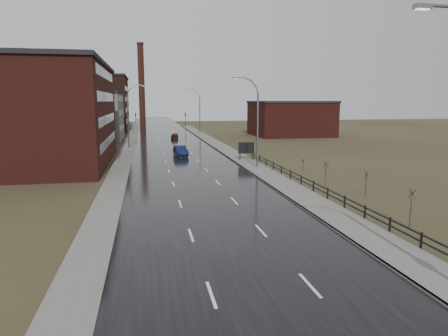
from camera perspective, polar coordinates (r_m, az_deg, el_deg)
name	(u,v)px	position (r m, az deg, el deg)	size (l,w,h in m)	color
road	(174,148)	(72.78, -7.16, 2.82)	(14.00, 300.00, 0.06)	black
sidewalk_right	(258,169)	(49.72, 4.83, -0.17)	(3.20, 180.00, 0.18)	#595651
curb_right	(246,170)	(49.33, 3.13, -0.22)	(0.16, 180.00, 0.18)	slate
sidewalk_left	(127,149)	(72.69, -13.63, 2.64)	(2.40, 260.00, 0.12)	#595651
warehouse_near	(21,114)	(59.38, -27.02, 6.88)	(22.44, 28.56, 13.50)	#471914
warehouse_mid	(83,116)	(91.13, -19.49, 6.99)	(16.32, 20.40, 10.50)	slate
warehouse_far	(80,104)	(121.49, -19.88, 8.65)	(26.52, 24.48, 15.50)	#331611
building_right	(291,118)	(100.58, 9.48, 7.02)	(18.36, 16.32, 8.50)	#471914
smokestack	(141,83)	(162.29, -11.71, 11.82)	(2.70, 2.70, 30.70)	#331611
streetlight_right_mid	(255,122)	(50.02, 4.49, 6.52)	(3.36, 0.28, 11.35)	slate
streetlight_left	(129,116)	(74.23, -13.35, 7.27)	(3.36, 0.28, 11.35)	slate
streetlight_right_far	(199,111)	(103.03, -3.64, 8.06)	(3.36, 0.28, 11.35)	slate
guardrail	(331,194)	(34.88, 15.08, -3.59)	(0.10, 53.05, 1.10)	black
shrub_c	(411,207)	(29.56, 25.15, -5.02)	(0.65, 0.68, 2.76)	#382D23
shrub_d	(366,183)	(37.76, 19.62, -2.00)	(0.56, 0.59, 2.36)	#382D23
shrub_e	(326,174)	(39.95, 14.30, -0.81)	(0.65, 0.68, 2.75)	#382D23
shrub_f	(303,165)	(49.34, 11.22, 0.47)	(0.38, 0.40, 1.56)	#382D23
billboard	(246,148)	(57.09, 3.19, 2.82)	(2.34, 0.17, 2.66)	black
traffic_light_left	(135,113)	(132.22, -12.53, 7.64)	(0.58, 2.73, 5.30)	black
traffic_light_right	(185,113)	(132.81, -5.55, 7.82)	(0.58, 2.73, 5.30)	black
car_near	(181,151)	(62.01, -6.23, 2.39)	(1.68, 4.81, 1.58)	#0C163C
car_far	(175,136)	(91.13, -7.06, 4.57)	(1.59, 3.96, 1.35)	#45160B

